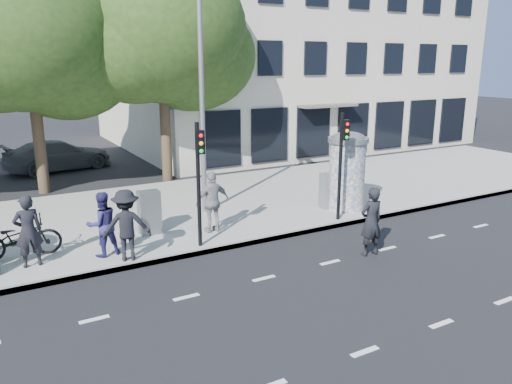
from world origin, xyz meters
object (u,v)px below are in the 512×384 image
ped_c (102,224)px  ped_d (126,225)px  man_road (371,222)px  car_right (58,155)px  traffic_pole_near (199,172)px  street_lamp (202,70)px  ped_e (213,202)px  cabinet_right (329,191)px  ped_b (28,231)px  cabinet_left (149,212)px  ped_f (342,180)px  ad_column_right (347,169)px  traffic_pole_far (342,156)px  bicycle (19,238)px

ped_c → ped_d: 0.75m
man_road → car_right: (-5.56, 15.61, -0.23)m
traffic_pole_near → street_lamp: street_lamp is taller
ped_e → cabinet_right: ped_e is taller
ped_b → cabinet_right: ped_b is taller
ped_b → cabinet_left: 3.46m
ped_b → ped_f: size_ratio=0.98×
ped_c → car_right: 12.52m
ad_column_right → ped_d: bearing=-173.8°
ped_c → ad_column_right: bearing=173.0°
ped_b → ped_f: 10.15m
ped_e → ped_f: (5.13, 0.33, 0.01)m
ped_b → cabinet_right: 9.55m
traffic_pole_far → street_lamp: bearing=140.1°
traffic_pole_far → cabinet_left: traffic_pole_far is taller
traffic_pole_far → traffic_pole_near: bearing=180.0°
ad_column_right → ped_d: (-7.79, -0.85, -0.47)m
traffic_pole_far → street_lamp: (-3.40, 2.84, 2.56)m
traffic_pole_far → cabinet_left: size_ratio=2.64×
street_lamp → traffic_pole_near: bearing=-116.2°
street_lamp → ped_e: (-0.59, -1.89, -3.72)m
ped_c → ped_f: size_ratio=0.92×
ped_e → ad_column_right: bearing=176.9°
traffic_pole_far → ad_column_right: bearing=42.2°
street_lamp → cabinet_right: 5.86m
street_lamp → ped_b: (-5.60, -2.03, -3.73)m
ad_column_right → bicycle: 10.24m
ped_b → cabinet_left: (3.33, 0.91, -0.27)m
cabinet_left → cabinet_right: 6.23m
ped_c → ped_d: size_ratio=0.93×
street_lamp → ped_c: street_lamp is taller
ped_d → cabinet_right: size_ratio=1.51×
ad_column_right → man_road: 3.95m
ped_d → man_road: 6.38m
ped_e → car_right: size_ratio=0.37×
street_lamp → cabinet_right: size_ratio=6.54×
ped_b → car_right: (2.50, 12.31, -0.35)m
street_lamp → cabinet_left: (-2.28, -1.13, -4.00)m
street_lamp → ped_e: bearing=-107.4°
traffic_pole_far → ped_d: (-6.79, 0.06, -1.16)m
traffic_pole_far → bicycle: (-9.18, 1.53, -1.55)m
ped_f → cabinet_right: 0.68m
bicycle → ad_column_right: bearing=-89.2°
bicycle → ped_b: bearing=-161.8°
ped_e → ped_f: ped_f is taller
ad_column_right → traffic_pole_far: 1.52m
ped_c → car_right: bearing=-102.4°
traffic_pole_far → cabinet_right: size_ratio=2.78×
street_lamp → ped_d: bearing=-140.6°
cabinet_left → traffic_pole_far: bearing=-14.5°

